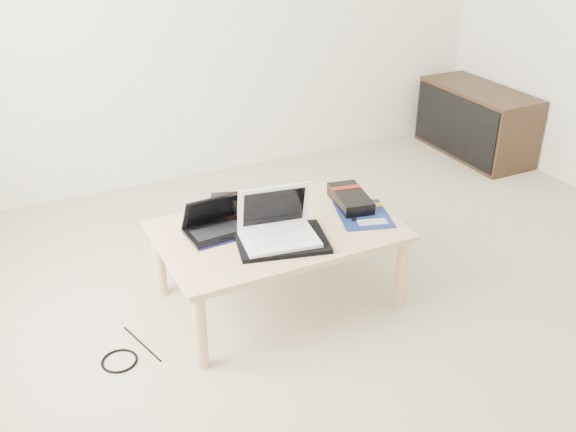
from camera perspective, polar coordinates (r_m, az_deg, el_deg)
name	(u,v)px	position (r m, az deg, el deg)	size (l,w,h in m)	color
ground	(380,323)	(3.07, 8.21, -9.37)	(4.00, 4.00, 0.00)	beige
coffee_table	(278,237)	(3.00, -0.87, -1.91)	(1.10, 0.70, 0.40)	#E2B788
media_cabinet	(475,122)	(4.97, 16.32, 8.05)	(0.41, 0.90, 0.50)	#372416
book	(244,205)	(3.15, -3.92, 0.94)	(0.39, 0.36, 0.03)	black
netbook	(216,225)	(2.94, -6.41, -0.80)	(0.29, 0.22, 0.18)	black
tablet	(264,230)	(2.95, -2.15, -1.23)	(0.30, 0.26, 0.01)	black
remote	(297,217)	(3.06, 0.79, -0.06)	(0.11, 0.21, 0.02)	#B0B0B4
neoprene_sleeve	(282,240)	(2.86, -0.57, -2.19)	(0.40, 0.29, 0.02)	black
white_laptop	(278,228)	(2.84, -0.93, -1.04)	(0.36, 0.28, 0.24)	white
motherboard	(364,215)	(3.11, 6.75, 0.12)	(0.31, 0.35, 0.01)	#0C1D51
gpu_box	(350,199)	(3.19, 5.55, 1.54)	(0.20, 0.32, 0.07)	black
cable_coil	(259,236)	(2.90, -2.57, -1.79)	(0.10, 0.10, 0.01)	black
floor_cable_coil	(119,361)	(2.91, -14.76, -12.35)	(0.16, 0.16, 0.01)	black
floor_cable_trail	(142,344)	(2.98, -12.86, -11.01)	(0.01, 0.01, 0.32)	black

